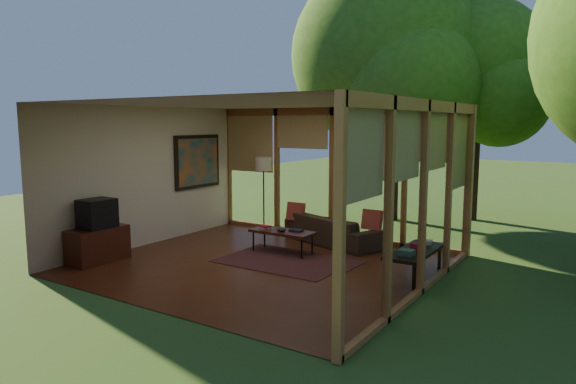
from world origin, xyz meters
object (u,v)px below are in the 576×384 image
Objects in this scene: media_cabinet at (98,245)px; television at (97,214)px; sofa at (329,229)px; coffee_table at (282,232)px; side_console at (412,252)px; floor_lamp at (264,168)px.

media_cabinet is 1.82× the size of television.
sofa reaches higher than coffee_table.
sofa is 4.33m from media_cabinet.
coffee_table is 2.53m from side_console.
television is 0.39× the size of side_console.
television is 3.76m from floor_lamp.
sofa is 1.23m from coffee_table.
side_console is (4.87, 2.04, 0.11)m from media_cabinet.
sofa is 1.62× the size of coffee_table.
sofa is 2.08m from floor_lamp.
sofa is at bearing 148.15° from side_console.
coffee_table is 0.86× the size of side_console.
sofa reaches higher than side_console.
media_cabinet is at bearing -136.48° from coffee_table.
floor_lamp reaches higher than sofa.
floor_lamp is at bearing 158.28° from side_console.
media_cabinet reaches higher than coffee_table.
floor_lamp is (0.92, 3.60, 0.56)m from television.
television reaches higher than side_console.
coffee_table is at bearing 93.49° from sofa.
television is (0.02, 0.00, 0.55)m from media_cabinet.
media_cabinet is 5.28m from side_console.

